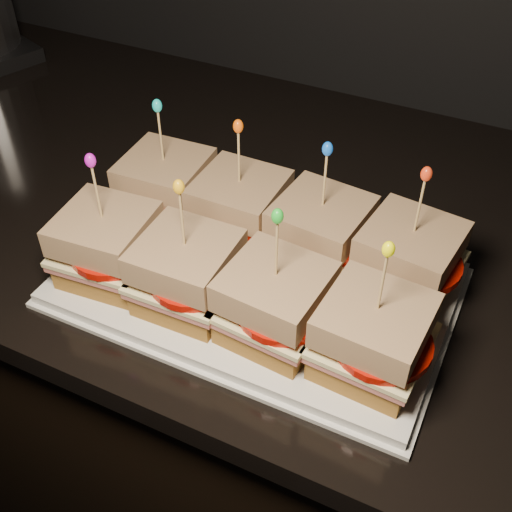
% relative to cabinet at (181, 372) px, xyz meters
% --- Properties ---
extents(cabinet, '(2.63, 0.69, 0.91)m').
position_rel_cabinet_xyz_m(cabinet, '(0.00, 0.00, 0.00)').
color(cabinet, black).
rests_on(cabinet, ground).
extents(granite_slab, '(2.67, 0.73, 0.03)m').
position_rel_cabinet_xyz_m(granite_slab, '(0.00, 0.00, 0.47)').
color(granite_slab, black).
rests_on(granite_slab, cabinet).
extents(platter, '(0.45, 0.28, 0.02)m').
position_rel_cabinet_xyz_m(platter, '(0.25, -0.16, 0.50)').
color(platter, silver).
rests_on(platter, granite_slab).
extents(platter_rim, '(0.46, 0.29, 0.01)m').
position_rel_cabinet_xyz_m(platter_rim, '(0.25, -0.16, 0.49)').
color(platter_rim, silver).
rests_on(platter_rim, granite_slab).
extents(sandwich_0_bread_bot, '(0.10, 0.10, 0.03)m').
position_rel_cabinet_xyz_m(sandwich_0_bread_bot, '(0.09, -0.10, 0.52)').
color(sandwich_0_bread_bot, brown).
rests_on(sandwich_0_bread_bot, platter).
extents(sandwich_0_ham, '(0.11, 0.11, 0.01)m').
position_rel_cabinet_xyz_m(sandwich_0_ham, '(0.09, -0.10, 0.54)').
color(sandwich_0_ham, '#BE5150').
rests_on(sandwich_0_ham, sandwich_0_bread_bot).
extents(sandwich_0_cheese, '(0.12, 0.11, 0.01)m').
position_rel_cabinet_xyz_m(sandwich_0_cheese, '(0.09, -0.10, 0.54)').
color(sandwich_0_cheese, '#F2E7A1').
rests_on(sandwich_0_cheese, sandwich_0_ham).
extents(sandwich_0_tomato, '(0.10, 0.10, 0.01)m').
position_rel_cabinet_xyz_m(sandwich_0_tomato, '(0.10, -0.11, 0.55)').
color(sandwich_0_tomato, '#B20E04').
rests_on(sandwich_0_tomato, sandwich_0_cheese).
extents(sandwich_0_bread_top, '(0.11, 0.11, 0.03)m').
position_rel_cabinet_xyz_m(sandwich_0_bread_top, '(0.09, -0.10, 0.57)').
color(sandwich_0_bread_top, brown).
rests_on(sandwich_0_bread_top, sandwich_0_tomato).
extents(sandwich_0_pick, '(0.00, 0.00, 0.09)m').
position_rel_cabinet_xyz_m(sandwich_0_pick, '(0.09, -0.10, 0.62)').
color(sandwich_0_pick, tan).
rests_on(sandwich_0_pick, sandwich_0_bread_top).
extents(sandwich_0_frill, '(0.01, 0.01, 0.02)m').
position_rel_cabinet_xyz_m(sandwich_0_frill, '(0.09, -0.10, 0.67)').
color(sandwich_0_frill, '#15BAB2').
rests_on(sandwich_0_frill, sandwich_0_pick).
extents(sandwich_1_bread_bot, '(0.10, 0.10, 0.03)m').
position_rel_cabinet_xyz_m(sandwich_1_bread_bot, '(0.19, -0.10, 0.52)').
color(sandwich_1_bread_bot, brown).
rests_on(sandwich_1_bread_bot, platter).
extents(sandwich_1_ham, '(0.11, 0.11, 0.01)m').
position_rel_cabinet_xyz_m(sandwich_1_ham, '(0.19, -0.10, 0.54)').
color(sandwich_1_ham, '#BE5150').
rests_on(sandwich_1_ham, sandwich_1_bread_bot).
extents(sandwich_1_cheese, '(0.11, 0.11, 0.01)m').
position_rel_cabinet_xyz_m(sandwich_1_cheese, '(0.19, -0.10, 0.54)').
color(sandwich_1_cheese, '#F2E7A1').
rests_on(sandwich_1_cheese, sandwich_1_ham).
extents(sandwich_1_tomato, '(0.10, 0.10, 0.01)m').
position_rel_cabinet_xyz_m(sandwich_1_tomato, '(0.21, -0.11, 0.55)').
color(sandwich_1_tomato, '#B20E04').
rests_on(sandwich_1_tomato, sandwich_1_cheese).
extents(sandwich_1_bread_top, '(0.10, 0.10, 0.03)m').
position_rel_cabinet_xyz_m(sandwich_1_bread_top, '(0.19, -0.10, 0.57)').
color(sandwich_1_bread_top, brown).
rests_on(sandwich_1_bread_top, sandwich_1_tomato).
extents(sandwich_1_pick, '(0.00, 0.00, 0.09)m').
position_rel_cabinet_xyz_m(sandwich_1_pick, '(0.19, -0.10, 0.62)').
color(sandwich_1_pick, tan).
rests_on(sandwich_1_pick, sandwich_1_bread_top).
extents(sandwich_1_frill, '(0.01, 0.01, 0.02)m').
position_rel_cabinet_xyz_m(sandwich_1_frill, '(0.19, -0.10, 0.67)').
color(sandwich_1_frill, '#EC560B').
rests_on(sandwich_1_frill, sandwich_1_pick).
extents(sandwich_2_bread_bot, '(0.11, 0.11, 0.03)m').
position_rel_cabinet_xyz_m(sandwich_2_bread_bot, '(0.30, -0.10, 0.52)').
color(sandwich_2_bread_bot, brown).
rests_on(sandwich_2_bread_bot, platter).
extents(sandwich_2_ham, '(0.12, 0.12, 0.01)m').
position_rel_cabinet_xyz_m(sandwich_2_ham, '(0.30, -0.10, 0.54)').
color(sandwich_2_ham, '#BE5150').
rests_on(sandwich_2_ham, sandwich_2_bread_bot).
extents(sandwich_2_cheese, '(0.12, 0.12, 0.01)m').
position_rel_cabinet_xyz_m(sandwich_2_cheese, '(0.30, -0.10, 0.54)').
color(sandwich_2_cheese, '#F2E7A1').
rests_on(sandwich_2_cheese, sandwich_2_ham).
extents(sandwich_2_tomato, '(0.10, 0.10, 0.01)m').
position_rel_cabinet_xyz_m(sandwich_2_tomato, '(0.31, -0.11, 0.55)').
color(sandwich_2_tomato, '#B20E04').
rests_on(sandwich_2_tomato, sandwich_2_cheese).
extents(sandwich_2_bread_top, '(0.11, 0.11, 0.03)m').
position_rel_cabinet_xyz_m(sandwich_2_bread_top, '(0.30, -0.10, 0.57)').
color(sandwich_2_bread_top, brown).
rests_on(sandwich_2_bread_top, sandwich_2_tomato).
extents(sandwich_2_pick, '(0.00, 0.00, 0.09)m').
position_rel_cabinet_xyz_m(sandwich_2_pick, '(0.30, -0.10, 0.62)').
color(sandwich_2_pick, tan).
rests_on(sandwich_2_pick, sandwich_2_bread_top).
extents(sandwich_2_frill, '(0.01, 0.01, 0.02)m').
position_rel_cabinet_xyz_m(sandwich_2_frill, '(0.30, -0.10, 0.67)').
color(sandwich_2_frill, blue).
rests_on(sandwich_2_frill, sandwich_2_pick).
extents(sandwich_3_bread_bot, '(0.11, 0.11, 0.03)m').
position_rel_cabinet_xyz_m(sandwich_3_bread_bot, '(0.41, -0.10, 0.52)').
color(sandwich_3_bread_bot, brown).
rests_on(sandwich_3_bread_bot, platter).
extents(sandwich_3_ham, '(0.12, 0.12, 0.01)m').
position_rel_cabinet_xyz_m(sandwich_3_ham, '(0.41, -0.10, 0.54)').
color(sandwich_3_ham, '#BE5150').
rests_on(sandwich_3_ham, sandwich_3_bread_bot).
extents(sandwich_3_cheese, '(0.12, 0.12, 0.01)m').
position_rel_cabinet_xyz_m(sandwich_3_cheese, '(0.41, -0.10, 0.54)').
color(sandwich_3_cheese, '#F2E7A1').
rests_on(sandwich_3_cheese, sandwich_3_ham).
extents(sandwich_3_tomato, '(0.10, 0.10, 0.01)m').
position_rel_cabinet_xyz_m(sandwich_3_tomato, '(0.42, -0.11, 0.55)').
color(sandwich_3_tomato, '#B20E04').
rests_on(sandwich_3_tomato, sandwich_3_cheese).
extents(sandwich_3_bread_top, '(0.11, 0.11, 0.03)m').
position_rel_cabinet_xyz_m(sandwich_3_bread_top, '(0.41, -0.10, 0.57)').
color(sandwich_3_bread_top, brown).
rests_on(sandwich_3_bread_top, sandwich_3_tomato).
extents(sandwich_3_pick, '(0.00, 0.00, 0.09)m').
position_rel_cabinet_xyz_m(sandwich_3_pick, '(0.41, -0.10, 0.62)').
color(sandwich_3_pick, tan).
rests_on(sandwich_3_pick, sandwich_3_bread_top).
extents(sandwich_3_frill, '(0.01, 0.01, 0.02)m').
position_rel_cabinet_xyz_m(sandwich_3_frill, '(0.41, -0.10, 0.67)').
color(sandwich_3_frill, red).
rests_on(sandwich_3_frill, sandwich_3_pick).
extents(sandwich_4_bread_bot, '(0.11, 0.11, 0.03)m').
position_rel_cabinet_xyz_m(sandwich_4_bread_bot, '(0.09, -0.23, 0.52)').
color(sandwich_4_bread_bot, brown).
rests_on(sandwich_4_bread_bot, platter).
extents(sandwich_4_ham, '(0.12, 0.11, 0.01)m').
position_rel_cabinet_xyz_m(sandwich_4_ham, '(0.09, -0.23, 0.54)').
color(sandwich_4_ham, '#BE5150').
rests_on(sandwich_4_ham, sandwich_4_bread_bot).
extents(sandwich_4_cheese, '(0.12, 0.12, 0.01)m').
position_rel_cabinet_xyz_m(sandwich_4_cheese, '(0.09, -0.23, 0.54)').
color(sandwich_4_cheese, '#F2E7A1').
rests_on(sandwich_4_cheese, sandwich_4_ham).
extents(sandwich_4_tomato, '(0.10, 0.10, 0.01)m').
position_rel_cabinet_xyz_m(sandwich_4_tomato, '(0.10, -0.23, 0.55)').
color(sandwich_4_tomato, '#B20E04').
rests_on(sandwich_4_tomato, sandwich_4_cheese).
extents(sandwich_4_bread_top, '(0.11, 0.11, 0.03)m').
position_rel_cabinet_xyz_m(sandwich_4_bread_top, '(0.09, -0.23, 0.57)').
color(sandwich_4_bread_top, brown).
rests_on(sandwich_4_bread_top, sandwich_4_tomato).
extents(sandwich_4_pick, '(0.00, 0.00, 0.09)m').
position_rel_cabinet_xyz_m(sandwich_4_pick, '(0.09, -0.23, 0.62)').
color(sandwich_4_pick, tan).
rests_on(sandwich_4_pick, sandwich_4_bread_top).
extents(sandwich_4_frill, '(0.01, 0.01, 0.02)m').
position_rel_cabinet_xyz_m(sandwich_4_frill, '(0.09, -0.23, 0.67)').
color(sandwich_4_frill, '#C211C0').
rests_on(sandwich_4_frill, sandwich_4_pick).
extents(sandwich_5_bread_bot, '(0.10, 0.10, 0.03)m').
position_rel_cabinet_xyz_m(sandwich_5_bread_bot, '(0.19, -0.23, 0.52)').
color(sandwich_5_bread_bot, brown).
rests_on(sandwich_5_bread_bot, platter).
extents(sandwich_5_ham, '(0.11, 0.11, 0.01)m').
position_rel_cabinet_xyz_m(sandwich_5_ham, '(0.19, -0.23, 0.54)').
color(sandwich_5_ham, '#BE5150').
rests_on(sandwich_5_ham, sandwich_5_bread_bot).
extents(sandwich_5_cheese, '(0.11, 0.11, 0.01)m').
position_rel_cabinet_xyz_m(sandwich_5_cheese, '(0.19, -0.23, 0.54)').
color(sandwich_5_cheese, '#F2E7A1').
rests_on(sandwich_5_cheese, sandwich_5_ham).
extents(sandwich_5_tomato, '(0.10, 0.10, 0.01)m').
position_rel_cabinet_xyz_m(sandwich_5_tomato, '(0.21, -0.23, 0.55)').
color(sandwich_5_tomato, '#B20E04').
rests_on(sandwich_5_tomato, sandwich_5_cheese).
extents(sandwich_5_bread_top, '(0.10, 0.10, 0.03)m').
position_rel_cabinet_xyz_m(sandwich_5_bread_top, '(0.19, -0.23, 0.57)').
color(sandwich_5_bread_top, brown).
rests_on(sandwich_5_bread_top, sandwich_5_tomato).
extents(sandwich_5_pick, '(0.00, 0.00, 0.09)m').
position_rel_cabinet_xyz_m(sandwich_5_pick, '(0.19, -0.23, 0.62)').
color(sandwich_5_pick, tan).
rests_on(sandwich_5_pick, sandwich_5_bread_top).
extents(sandwich_5_frill, '(0.01, 0.01, 0.02)m').
position_rel_cabinet_xyz_m(sandwich_5_frill, '(0.19, -0.23, 0.67)').
color(sandwich_5_frill, gold).
rests_on(sandwich_5_frill, sandwich_5_pick).
extents(sandwich_6_bread_bot, '(0.11, 0.11, 0.03)m').
position_rel_cabinet_xyz_m(sandwich_6_bread_bot, '(0.30, -0.23, 0.52)').
color(sandwich_6_bread_bot, brown).
rests_on(sandwich_6_bread_bot, platter).
extents(sandwich_6_ham, '(0.12, 0.11, 0.01)m').
position_rel_cabinet_xyz_m(sandwich_6_ham, '(0.30, -0.23, 0.54)').
color(sandwich_6_ham, '#BE5150').
rests_on(sandwich_6_ham, sandwich_6_bread_bot).
extents(sandwich_6_cheese, '(0.12, 0.12, 0.01)m').
position_rel_cabinet_xyz_m(sandwich_6_cheese, '(0.30, -0.23, 0.54)').
color(sandwich_6_cheese, '#F2E7A1').
rests_on(sandwich_6_cheese, sandwich_6_ham).
extents(sandwich_6_tomato, '(0.10, 0.10, 0.01)m').
position_rel_cabinet_xyz_m(sandwich_6_tomato, '(0.31, -0.23, 0.55)').
color(sandwich_6_tomato, '#B20E04').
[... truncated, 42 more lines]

